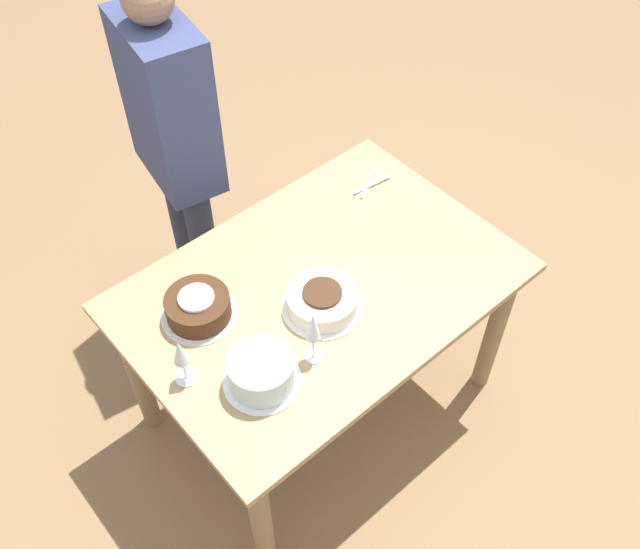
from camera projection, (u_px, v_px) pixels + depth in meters
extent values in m
plane|color=#8E6B47|center=(320.00, 399.00, 2.98)|extent=(12.00, 12.00, 0.00)
cube|color=tan|center=(320.00, 287.00, 2.41)|extent=(1.30, 0.90, 0.03)
cylinder|color=#8E724D|center=(363.00, 225.00, 3.13)|extent=(0.07, 0.07, 0.73)
cylinder|color=#8E724D|center=(137.00, 372.00, 2.64)|extent=(0.07, 0.07, 0.73)
cylinder|color=#8E724D|center=(495.00, 329.00, 2.76)|extent=(0.07, 0.07, 0.73)
cylinder|color=#8E724D|center=(261.00, 522.00, 2.27)|extent=(0.07, 0.07, 0.73)
cylinder|color=white|center=(322.00, 307.00, 2.33)|extent=(0.27, 0.27, 0.01)
cylinder|color=silver|center=(322.00, 300.00, 2.31)|extent=(0.23, 0.23, 0.06)
cylinder|color=#422614|center=(322.00, 293.00, 2.28)|extent=(0.13, 0.13, 0.01)
cylinder|color=white|center=(200.00, 314.00, 2.31)|extent=(0.25, 0.25, 0.01)
cylinder|color=#422614|center=(198.00, 307.00, 2.28)|extent=(0.21, 0.21, 0.08)
cylinder|color=silver|center=(196.00, 298.00, 2.25)|extent=(0.12, 0.12, 0.01)
cylinder|color=white|center=(262.00, 381.00, 2.15)|extent=(0.24, 0.24, 0.01)
cylinder|color=silver|center=(261.00, 371.00, 2.11)|extent=(0.20, 0.20, 0.10)
cylinder|color=silver|center=(187.00, 377.00, 2.16)|extent=(0.07, 0.07, 0.00)
cylinder|color=silver|center=(184.00, 369.00, 2.12)|extent=(0.01, 0.01, 0.09)
cone|color=silver|center=(180.00, 352.00, 2.06)|extent=(0.05, 0.05, 0.09)
cylinder|color=silver|center=(313.00, 356.00, 2.21)|extent=(0.06, 0.06, 0.00)
cylinder|color=silver|center=(313.00, 346.00, 2.17)|extent=(0.01, 0.01, 0.10)
cone|color=silver|center=(313.00, 326.00, 2.09)|extent=(0.05, 0.05, 0.11)
cube|color=silver|center=(371.00, 185.00, 2.72)|extent=(0.17, 0.03, 0.00)
cube|color=silver|center=(368.00, 184.00, 2.72)|extent=(0.16, 0.09, 0.00)
cube|color=silver|center=(372.00, 185.00, 2.71)|extent=(0.17, 0.03, 0.00)
cylinder|color=#2D334C|center=(184.00, 222.00, 3.12)|extent=(0.11, 0.11, 0.76)
cylinder|color=#2D334C|center=(205.00, 254.00, 3.00)|extent=(0.11, 0.11, 0.76)
cube|color=#38426B|center=(168.00, 104.00, 2.53)|extent=(0.28, 0.43, 0.63)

